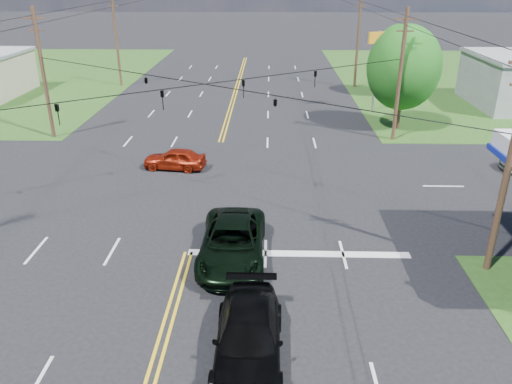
{
  "coord_description": "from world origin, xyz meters",
  "views": [
    {
      "loc": [
        3.59,
        -15.51,
        11.68
      ],
      "look_at": [
        3.02,
        6.0,
        2.16
      ],
      "focal_mm": 35.0,
      "sensor_mm": 36.0,
      "label": 1
    }
  ],
  "objects_px": {
    "tree_right_b": "(399,53)",
    "suv_black": "(248,338)",
    "pole_se": "(510,161)",
    "pole_left_far": "(116,38)",
    "pole_right_far": "(358,38)",
    "pole_nw": "(43,73)",
    "pole_ne": "(400,74)",
    "tree_right_a": "(404,68)",
    "pickup_dkgreen": "(232,242)"
  },
  "relations": [
    {
      "from": "pole_nw",
      "to": "pickup_dkgreen",
      "type": "distance_m",
      "value": 23.44
    },
    {
      "from": "pole_left_far",
      "to": "suv_black",
      "type": "distance_m",
      "value": 45.75
    },
    {
      "from": "pole_ne",
      "to": "pole_nw",
      "type": "bearing_deg",
      "value": 180.0
    },
    {
      "from": "pole_nw",
      "to": "tree_right_b",
      "type": "height_order",
      "value": "pole_nw"
    },
    {
      "from": "tree_right_b",
      "to": "pole_left_far",
      "type": "bearing_deg",
      "value": 172.28
    },
    {
      "from": "pole_nw",
      "to": "pole_left_far",
      "type": "bearing_deg",
      "value": 90.0
    },
    {
      "from": "pole_se",
      "to": "tree_right_a",
      "type": "height_order",
      "value": "pole_se"
    },
    {
      "from": "pole_ne",
      "to": "pole_se",
      "type": "bearing_deg",
      "value": -90.0
    },
    {
      "from": "pole_right_far",
      "to": "suv_black",
      "type": "distance_m",
      "value": 44.01
    },
    {
      "from": "suv_black",
      "to": "tree_right_a",
      "type": "bearing_deg",
      "value": 67.85
    },
    {
      "from": "tree_right_a",
      "to": "suv_black",
      "type": "relative_size",
      "value": 1.49
    },
    {
      "from": "pickup_dkgreen",
      "to": "pole_right_far",
      "type": "bearing_deg",
      "value": 73.46
    },
    {
      "from": "pole_left_far",
      "to": "pickup_dkgreen",
      "type": "bearing_deg",
      "value": -67.59
    },
    {
      "from": "pole_nw",
      "to": "pickup_dkgreen",
      "type": "xyz_separation_m",
      "value": [
        15.05,
        -17.5,
        -4.07
      ]
    },
    {
      "from": "pickup_dkgreen",
      "to": "suv_black",
      "type": "bearing_deg",
      "value": -81.07
    },
    {
      "from": "pole_se",
      "to": "pole_nw",
      "type": "height_order",
      "value": "same"
    },
    {
      "from": "pole_right_far",
      "to": "pole_nw",
      "type": "bearing_deg",
      "value": -143.84
    },
    {
      "from": "pole_left_far",
      "to": "tree_right_a",
      "type": "bearing_deg",
      "value": -30.65
    },
    {
      "from": "pole_left_far",
      "to": "pole_ne",
      "type": "bearing_deg",
      "value": -36.16
    },
    {
      "from": "pole_nw",
      "to": "tree_right_a",
      "type": "distance_m",
      "value": 27.17
    },
    {
      "from": "pole_nw",
      "to": "pole_right_far",
      "type": "relative_size",
      "value": 0.95
    },
    {
      "from": "suv_black",
      "to": "pole_right_far",
      "type": "bearing_deg",
      "value": 77.09
    },
    {
      "from": "pole_se",
      "to": "tree_right_b",
      "type": "distance_m",
      "value": 33.19
    },
    {
      "from": "pickup_dkgreen",
      "to": "pole_nw",
      "type": "bearing_deg",
      "value": 130.85
    },
    {
      "from": "pole_left_far",
      "to": "tree_right_b",
      "type": "relative_size",
      "value": 1.41
    },
    {
      "from": "suv_black",
      "to": "pole_left_far",
      "type": "bearing_deg",
      "value": 110.86
    },
    {
      "from": "pole_se",
      "to": "suv_black",
      "type": "height_order",
      "value": "pole_se"
    },
    {
      "from": "pole_left_far",
      "to": "pole_right_far",
      "type": "xyz_separation_m",
      "value": [
        26.0,
        0.0,
        0.0
      ]
    },
    {
      "from": "pole_nw",
      "to": "pole_left_far",
      "type": "xyz_separation_m",
      "value": [
        0.0,
        19.0,
        0.25
      ]
    },
    {
      "from": "pole_nw",
      "to": "pickup_dkgreen",
      "type": "height_order",
      "value": "pole_nw"
    },
    {
      "from": "pole_ne",
      "to": "pole_right_far",
      "type": "height_order",
      "value": "pole_right_far"
    },
    {
      "from": "pole_se",
      "to": "pole_nw",
      "type": "relative_size",
      "value": 1.0
    },
    {
      "from": "pole_se",
      "to": "pole_left_far",
      "type": "relative_size",
      "value": 0.95
    },
    {
      "from": "pole_se",
      "to": "tree_right_b",
      "type": "relative_size",
      "value": 1.34
    },
    {
      "from": "pole_right_far",
      "to": "suv_black",
      "type": "bearing_deg",
      "value": -103.2
    },
    {
      "from": "pole_se",
      "to": "pole_left_far",
      "type": "distance_m",
      "value": 45.22
    },
    {
      "from": "pole_left_far",
      "to": "pole_right_far",
      "type": "distance_m",
      "value": 26.0
    },
    {
      "from": "tree_right_a",
      "to": "pole_se",
      "type": "bearing_deg",
      "value": -92.73
    },
    {
      "from": "pole_se",
      "to": "pickup_dkgreen",
      "type": "bearing_deg",
      "value": 177.38
    },
    {
      "from": "tree_right_b",
      "to": "suv_black",
      "type": "bearing_deg",
      "value": -109.26
    },
    {
      "from": "tree_right_b",
      "to": "pole_right_far",
      "type": "bearing_deg",
      "value": 131.19
    },
    {
      "from": "pole_nw",
      "to": "tree_right_a",
      "type": "xyz_separation_m",
      "value": [
        27.0,
        3.0,
        -0.05
      ]
    },
    {
      "from": "tree_right_b",
      "to": "pickup_dkgreen",
      "type": "relative_size",
      "value": 1.17
    },
    {
      "from": "pole_nw",
      "to": "pole_right_far",
      "type": "bearing_deg",
      "value": 36.16
    },
    {
      "from": "pole_nw",
      "to": "pole_left_far",
      "type": "relative_size",
      "value": 0.95
    },
    {
      "from": "pole_ne",
      "to": "pole_left_far",
      "type": "distance_m",
      "value": 32.2
    },
    {
      "from": "pole_se",
      "to": "pole_right_far",
      "type": "height_order",
      "value": "pole_right_far"
    },
    {
      "from": "pole_nw",
      "to": "suv_black",
      "type": "xyz_separation_m",
      "value": [
        16.0,
        -23.64,
        -4.12
      ]
    },
    {
      "from": "pole_se",
      "to": "suv_black",
      "type": "distance_m",
      "value": 12.2
    },
    {
      "from": "pole_ne",
      "to": "tree_right_b",
      "type": "relative_size",
      "value": 1.34
    }
  ]
}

